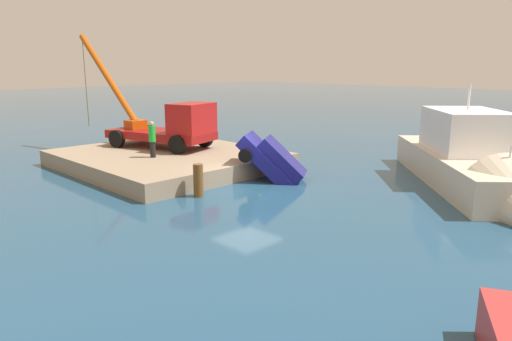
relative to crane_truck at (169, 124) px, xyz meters
name	(u,v)px	position (x,y,z in m)	size (l,w,h in m)	color
ground	(247,187)	(7.22, -0.84, -2.17)	(200.00, 200.00, 0.00)	navy
dock	(167,159)	(0.97, -0.84, -1.76)	(10.68, 9.44, 0.82)	gray
crane_truck	(169,124)	(0.00, 0.00, 0.00)	(11.29, 4.23, 6.55)	maroon
dock_worker	(152,139)	(1.77, -2.22, -0.41)	(0.34, 0.34, 1.84)	black
salvaged_car	(279,168)	(7.33, 1.17, -1.55)	(4.14, 3.63, 3.56)	navy
moored_yacht	(481,179)	(15.03, 5.65, -1.57)	(11.48, 12.16, 6.13)	beige
piling_near	(198,180)	(6.88, -3.33, -1.47)	(0.42, 0.42, 1.39)	brown
piling_mid	(272,163)	(6.73, 1.36, -1.42)	(0.34, 0.34, 1.50)	brown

